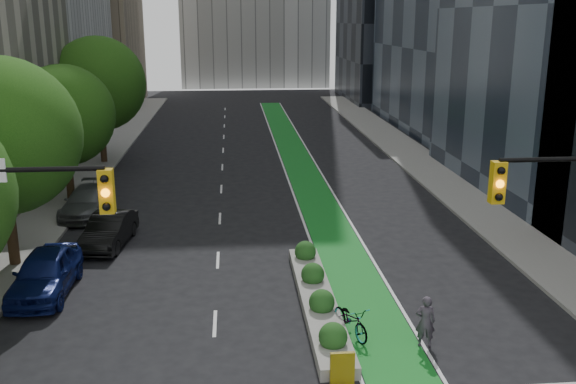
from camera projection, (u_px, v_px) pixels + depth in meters
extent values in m
cube|color=gray|center=(70.00, 187.00, 39.47)|extent=(3.60, 90.00, 0.15)
cube|color=gray|center=(443.00, 179.00, 41.48)|extent=(3.60, 90.00, 0.15)
cube|color=#167C24|center=(300.00, 166.00, 45.55)|extent=(2.20, 70.00, 0.01)
cylinder|color=black|center=(9.00, 209.00, 26.40)|extent=(0.44, 0.44, 5.04)
sphere|color=#18490F|center=(0.00, 136.00, 25.60)|extent=(6.40, 6.40, 6.40)
cylinder|color=black|center=(68.00, 163.00, 36.09)|extent=(0.44, 0.44, 4.48)
sphere|color=#18490F|center=(64.00, 115.00, 35.38)|extent=(5.60, 5.60, 5.60)
cylinder|color=black|center=(102.00, 128.00, 45.61)|extent=(0.44, 0.44, 5.15)
sphere|color=#18490F|center=(98.00, 84.00, 44.79)|extent=(6.60, 6.60, 6.60)
cube|color=gold|center=(107.00, 191.00, 14.91)|extent=(0.34, 0.28, 1.05)
sphere|color=orange|center=(105.00, 193.00, 14.75)|extent=(0.20, 0.20, 0.20)
cube|color=gold|center=(497.00, 182.00, 15.70)|extent=(0.34, 0.28, 1.05)
sphere|color=orange|center=(500.00, 184.00, 15.55)|extent=(0.20, 0.20, 0.20)
cube|color=gray|center=(318.00, 302.00, 23.24)|extent=(1.20, 10.00, 0.40)
cube|color=yellow|center=(342.00, 368.00, 18.15)|extent=(0.70, 0.12, 1.00)
sphere|color=#194C19|center=(333.00, 337.00, 19.76)|extent=(0.90, 0.90, 0.90)
sphere|color=#194C19|center=(322.00, 302.00, 22.16)|extent=(0.90, 0.90, 0.90)
sphere|color=#194C19|center=(313.00, 274.00, 24.56)|extent=(0.90, 0.90, 0.90)
sphere|color=#194C19|center=(305.00, 251.00, 26.97)|extent=(0.90, 0.90, 0.90)
imported|color=gray|center=(351.00, 320.00, 21.12)|extent=(1.40, 2.17, 1.07)
imported|color=#3E3742|center=(425.00, 321.00, 20.27)|extent=(0.69, 0.51, 1.73)
imported|color=#0D1853|center=(45.00, 273.00, 24.20)|extent=(2.04, 4.96, 1.68)
imported|color=black|center=(109.00, 230.00, 29.38)|extent=(2.12, 4.67, 1.49)
imported|color=#525557|center=(87.00, 202.00, 33.98)|extent=(2.37, 5.23, 1.49)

